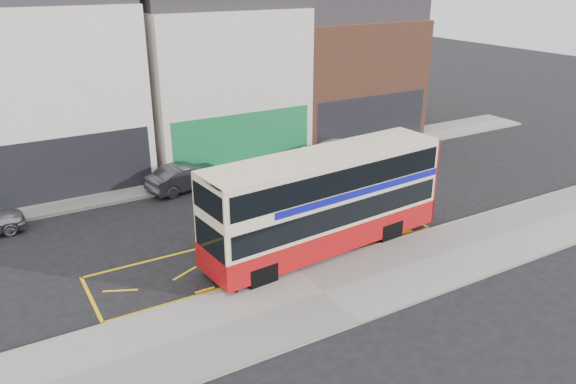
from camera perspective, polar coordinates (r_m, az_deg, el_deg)
ground at (r=21.43m, az=0.23°, el=-7.67°), size 120.00×120.00×0.00m
pavement at (r=19.72m, az=3.68°, el=-10.30°), size 40.00×4.00×0.15m
kerb at (r=21.11m, az=0.75°, el=-7.93°), size 40.00×0.15×0.15m
far_pavement at (r=30.53m, az=-10.32°, el=1.37°), size 50.00×3.00×0.15m
road_markings at (r=22.65m, az=-1.84°, el=-5.94°), size 14.00×3.40×0.01m
terrace_left at (r=31.74m, az=-23.08°, el=10.62°), size 8.00×8.01×11.80m
terrace_green_shop at (r=34.10m, az=-7.69°, el=12.36°), size 9.00×8.01×11.30m
terrace_right at (r=38.52m, az=5.06°, el=12.78°), size 9.00×8.01×10.30m
double_decker_bus at (r=21.90m, az=3.85°, el=-0.85°), size 10.30×3.17×4.05m
bus_stop_post at (r=18.90m, az=-5.28°, el=-5.40°), size 0.74×0.14×2.96m
car_grey at (r=29.04m, az=-10.27°, el=1.56°), size 4.32×2.29×1.35m
car_white at (r=32.66m, az=5.17°, el=4.16°), size 5.24×3.50×1.41m
street_tree_right at (r=32.28m, az=-4.89°, el=8.93°), size 2.31×2.31×5.00m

